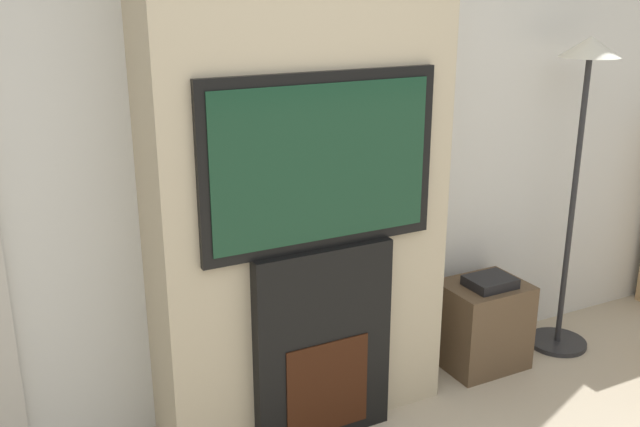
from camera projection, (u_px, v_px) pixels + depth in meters
wall_back at (277, 118)px, 3.11m from camera, size 6.00×0.06×2.70m
chimney_breast at (299, 126)px, 2.93m from camera, size 1.28×0.38×2.70m
fireplace at (320, 344)px, 3.05m from camera, size 0.62×0.15×0.88m
television at (320, 162)px, 2.80m from camera, size 1.02×0.07×0.71m
floor_lamp at (581, 129)px, 3.58m from camera, size 0.32×0.32×1.67m
media_stand at (483, 323)px, 3.68m from camera, size 0.42×0.34×0.50m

